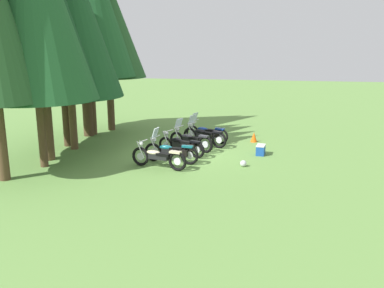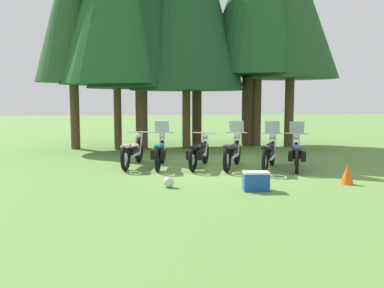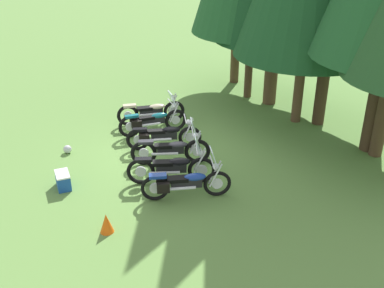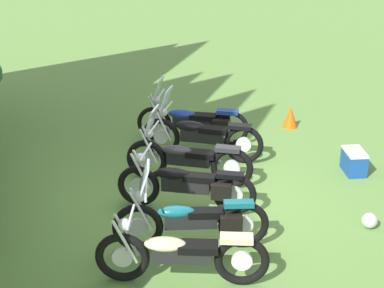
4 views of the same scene
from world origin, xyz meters
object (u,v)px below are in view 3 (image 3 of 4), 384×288
Objects in this scene: motorcycle_2 at (163,136)px; dropped_helmet at (68,149)px; motorcycle_1 at (152,121)px; motorcycle_3 at (171,149)px; motorcycle_0 at (151,111)px; traffic_cone at (106,223)px; motorcycle_4 at (172,167)px; motorcycle_5 at (185,182)px; picnic_cooler at (63,180)px.

motorcycle_2 is 2.94m from dropped_helmet.
motorcycle_1 is 1.06× the size of motorcycle_3.
motorcycle_0 is 4.84× the size of traffic_cone.
motorcycle_2 is (1.16, -0.15, -0.02)m from motorcycle_1.
motorcycle_4 is 2.60m from traffic_cone.
motorcycle_3 is 3.51m from traffic_cone.
picnic_cooler is at bearing 163.57° from motorcycle_5.
picnic_cooler is at bearing -141.98° from motorcycle_1.
motorcycle_5 is 3.64× the size of picnic_cooler.
motorcycle_3 reaches higher than motorcycle_0.
motorcycle_3 is 3.30m from dropped_helmet.
motorcycle_3 is 1.08m from motorcycle_4.
motorcycle_0 is 4.09m from motorcycle_4.
motorcycle_4 is 0.82m from motorcycle_5.
picnic_cooler is at bearing -144.64° from motorcycle_2.
motorcycle_2 reaches higher than picnic_cooler.
picnic_cooler is (2.79, -3.76, -0.24)m from motorcycle_0.
motorcycle_2 is 3.63× the size of picnic_cooler.
motorcycle_1 is at bearing 98.90° from motorcycle_5.
traffic_cone reaches higher than dropped_helmet.
traffic_cone is (2.22, -2.71, -0.24)m from motorcycle_3.
picnic_cooler is (-1.15, -2.69, -0.28)m from motorcycle_4.
motorcycle_0 reaches higher than traffic_cone.
motorcycle_2 is 8.73× the size of dropped_helmet.
motorcycle_5 reaches higher than dropped_helmet.
motorcycle_1 is 1.17m from motorcycle_2.
motorcycle_4 reaches higher than motorcycle_3.
motorcycle_0 is at bearing 97.12° from motorcycle_5.
dropped_helmet is (-3.90, -2.06, -0.35)m from motorcycle_5.
motorcycle_5 is 2.29m from traffic_cone.
motorcycle_1 is at bearing 103.90° from motorcycle_2.
motorcycle_2 is 1.00m from motorcycle_3.
traffic_cone is (3.20, -2.87, -0.22)m from motorcycle_2.
motorcycle_4 reaches higher than motorcycle_1.
motorcycle_0 is at bearing 76.83° from motorcycle_1.
motorcycle_1 is at bearing 145.27° from traffic_cone.
traffic_cone is at bearing -117.06° from motorcycle_3.
motorcycle_4 is (3.94, -1.07, 0.04)m from motorcycle_0.
motorcycle_5 is at bearing -93.15° from motorcycle_1.
motorcycle_1 reaches higher than picnic_cooler.
picnic_cooler is 2.02m from dropped_helmet.
traffic_cone is (0.42, -2.24, -0.24)m from motorcycle_5.
motorcycle_2 is at bearing 104.00° from motorcycle_3.
motorcycle_0 is 0.87m from motorcycle_1.
motorcycle_3 is (2.14, -0.32, 0.00)m from motorcycle_1.
motorcycle_5 is at bearing -89.15° from motorcycle_0.
motorcycle_2 is at bearing 138.12° from traffic_cone.
motorcycle_4 is at bearing 34.19° from dropped_helmet.
motorcycle_3 reaches higher than dropped_helmet.
traffic_cone is (2.39, 0.42, 0.02)m from picnic_cooler.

